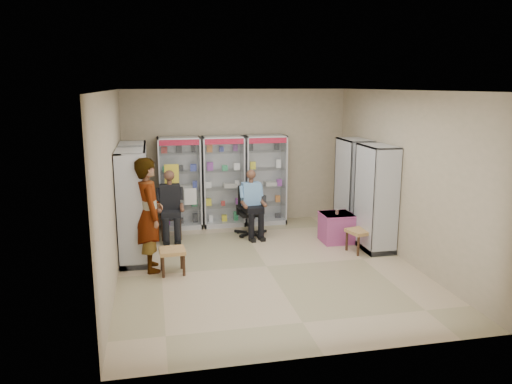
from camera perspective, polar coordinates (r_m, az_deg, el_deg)
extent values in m
plane|color=tan|center=(8.77, 1.19, -8.47)|extent=(6.00, 6.00, 0.00)
cube|color=tan|center=(11.26, -2.22, 4.04)|extent=(5.00, 0.02, 3.00)
cube|color=tan|center=(5.56, 8.24, -4.58)|extent=(5.00, 0.02, 3.00)
cube|color=tan|center=(8.18, -16.10, 0.47)|extent=(0.02, 6.00, 3.00)
cube|color=tan|center=(9.24, 16.52, 1.75)|extent=(0.02, 6.00, 3.00)
cube|color=white|center=(8.21, 1.28, 11.53)|extent=(5.00, 6.00, 0.02)
cube|color=#9FA2A6|center=(10.94, -8.68, 1.01)|extent=(0.90, 0.50, 2.00)
cube|color=#A0A3A7|center=(11.03, -3.75, 1.21)|extent=(0.90, 0.50, 2.00)
cube|color=#A2A4A8|center=(11.20, 1.07, 1.40)|extent=(0.90, 0.50, 2.00)
cube|color=#B0B3B8|center=(10.64, 11.03, 0.60)|extent=(0.90, 0.50, 2.00)
cube|color=#A5A8AC|center=(9.65, 13.54, -0.68)|extent=(0.90, 0.50, 2.00)
cube|color=#ACAEB3|center=(10.02, -13.69, -0.23)|extent=(0.90, 0.50, 2.00)
cube|color=#A0A3A7|center=(8.95, -13.88, -1.70)|extent=(0.90, 0.50, 2.00)
cube|color=black|center=(10.34, -9.74, -2.70)|extent=(0.42, 0.42, 0.94)
cube|color=black|center=(10.41, -0.65, -2.16)|extent=(0.62, 0.62, 1.03)
cube|color=#C54E97|center=(10.13, 9.20, -4.03)|extent=(0.61, 0.59, 0.58)
cylinder|color=#582507|center=(10.00, 9.24, -2.26)|extent=(0.07, 0.07, 0.09)
cube|color=#B1784A|center=(9.63, 11.79, -5.46)|extent=(0.53, 0.53, 0.43)
cube|color=#B67C4C|center=(8.51, -9.52, -7.79)|extent=(0.44, 0.44, 0.42)
imported|color=#9B9B9E|center=(8.52, -12.08, -2.55)|extent=(0.56, 0.77, 1.93)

